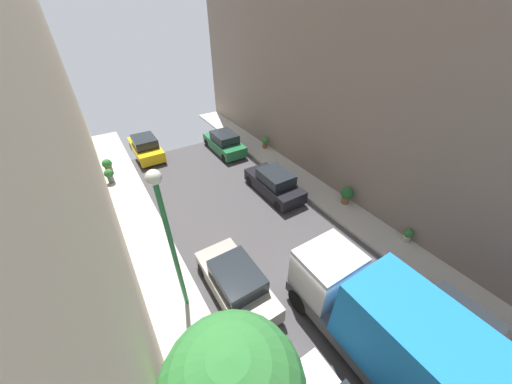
# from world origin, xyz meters

# --- Properties ---
(ground) EXTENTS (32.00, 32.00, 0.00)m
(ground) POSITION_xyz_m (0.00, 0.00, 0.00)
(ground) COLOR #423F42
(sidewalk_left) EXTENTS (2.00, 44.00, 0.15)m
(sidewalk_left) POSITION_xyz_m (-5.00, 0.00, 0.07)
(sidewalk_left) COLOR #B7B2A8
(sidewalk_left) RESTS_ON ground
(sidewalk_right) EXTENTS (2.00, 44.00, 0.15)m
(sidewalk_right) POSITION_xyz_m (5.00, 0.00, 0.07)
(sidewalk_right) COLOR #B7B2A8
(sidewalk_right) RESTS_ON ground
(parked_car_left_3) EXTENTS (1.78, 4.20, 1.57)m
(parked_car_left_3) POSITION_xyz_m (-2.70, 1.87, 0.72)
(parked_car_left_3) COLOR gray
(parked_car_left_3) RESTS_ON ground
(parked_car_left_4) EXTENTS (1.78, 4.20, 1.57)m
(parked_car_left_4) POSITION_xyz_m (-2.70, 16.06, 0.72)
(parked_car_left_4) COLOR gold
(parked_car_left_4) RESTS_ON ground
(parked_car_right_1) EXTENTS (1.78, 4.20, 1.57)m
(parked_car_right_1) POSITION_xyz_m (2.70, -3.53, 0.72)
(parked_car_right_1) COLOR #194799
(parked_car_right_1) RESTS_ON ground
(parked_car_right_2) EXTENTS (1.78, 4.20, 1.57)m
(parked_car_right_2) POSITION_xyz_m (2.70, 6.80, 0.72)
(parked_car_right_2) COLOR black
(parked_car_right_2) RESTS_ON ground
(parked_car_right_3) EXTENTS (1.78, 4.20, 1.57)m
(parked_car_right_3) POSITION_xyz_m (2.70, 13.52, 0.72)
(parked_car_right_3) COLOR #1E6638
(parked_car_right_3) RESTS_ON ground
(delivery_truck) EXTENTS (2.26, 6.60, 3.38)m
(delivery_truck) POSITION_xyz_m (0.00, -2.76, 1.79)
(delivery_truck) COLOR #4C4C51
(delivery_truck) RESTS_ON ground
(potted_plant_0) EXTENTS (0.56, 0.56, 0.96)m
(potted_plant_0) POSITION_xyz_m (-5.68, 13.30, 0.71)
(potted_plant_0) COLOR slate
(potted_plant_0) RESTS_ON sidewalk_left
(potted_plant_2) EXTENTS (0.69, 0.69, 1.05)m
(potted_plant_2) POSITION_xyz_m (5.51, 3.59, 0.76)
(potted_plant_2) COLOR brown
(potted_plant_2) RESTS_ON sidewalk_right
(potted_plant_3) EXTENTS (0.52, 0.52, 0.90)m
(potted_plant_3) POSITION_xyz_m (5.58, 12.08, 0.67)
(potted_plant_3) COLOR brown
(potted_plant_3) RESTS_ON sidewalk_right
(potted_plant_4) EXTENTS (0.63, 0.63, 0.95)m
(potted_plant_4) POSITION_xyz_m (-5.58, 14.81, 0.68)
(potted_plant_4) COLOR brown
(potted_plant_4) RESTS_ON sidewalk_left
(potted_plant_5) EXTENTS (0.42, 0.42, 0.70)m
(potted_plant_5) POSITION_xyz_m (5.75, -0.14, 0.52)
(potted_plant_5) COLOR #B2A899
(potted_plant_5) RESTS_ON sidewalk_right
(lamp_post) EXTENTS (0.44, 0.44, 6.06)m
(lamp_post) POSITION_xyz_m (-4.60, 2.52, 4.09)
(lamp_post) COLOR #26723F
(lamp_post) RESTS_ON sidewalk_left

